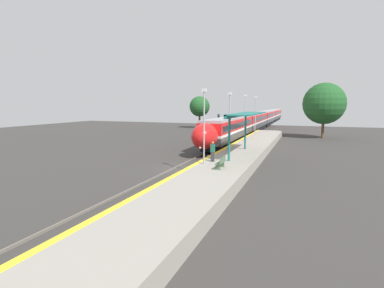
% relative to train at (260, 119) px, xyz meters
% --- Properties ---
extents(ground_plane, '(120.00, 120.00, 0.00)m').
position_rel_train_xyz_m(ground_plane, '(0.00, -47.28, -2.25)').
color(ground_plane, '#383533').
extents(rail_left, '(0.08, 90.00, 0.15)m').
position_rel_train_xyz_m(rail_left, '(-0.72, -47.28, -2.18)').
color(rail_left, slate).
rests_on(rail_left, ground_plane).
extents(rail_right, '(0.08, 90.00, 0.15)m').
position_rel_train_xyz_m(rail_right, '(0.72, -47.28, -2.18)').
color(rail_right, slate).
rests_on(rail_right, ground_plane).
extents(train, '(2.91, 86.32, 3.93)m').
position_rel_train_xyz_m(train, '(0.00, 0.00, 0.00)').
color(train, black).
rests_on(train, ground_plane).
extents(platform_right, '(4.46, 64.00, 0.98)m').
position_rel_train_xyz_m(platform_right, '(3.98, -47.28, -1.76)').
color(platform_right, gray).
rests_on(platform_right, ground_plane).
extents(platform_bench, '(0.44, 1.50, 0.89)m').
position_rel_train_xyz_m(platform_bench, '(4.33, -50.27, -0.81)').
color(platform_bench, '#4C6B4C').
rests_on(platform_bench, platform_right).
extents(person_waiting, '(0.36, 0.23, 1.72)m').
position_rel_train_xyz_m(person_waiting, '(2.93, -47.87, -0.39)').
color(person_waiting, '#333338').
rests_on(person_waiting, platform_right).
extents(railway_signal, '(0.28, 0.28, 4.22)m').
position_rel_train_xyz_m(railway_signal, '(-2.56, -26.89, 0.34)').
color(railway_signal, '#59595E').
rests_on(railway_signal, ground_plane).
extents(lamppost_near, '(0.36, 0.20, 6.04)m').
position_rel_train_xyz_m(lamppost_near, '(2.55, -49.05, 2.14)').
color(lamppost_near, '#9E9EA3').
rests_on(lamppost_near, platform_right).
extents(lamppost_mid, '(0.36, 0.20, 6.04)m').
position_rel_train_xyz_m(lamppost_mid, '(2.55, -40.54, 2.14)').
color(lamppost_mid, '#9E9EA3').
rests_on(lamppost_mid, platform_right).
extents(lamppost_far, '(0.36, 0.20, 6.04)m').
position_rel_train_xyz_m(lamppost_far, '(2.55, -32.04, 2.14)').
color(lamppost_far, '#9E9EA3').
rests_on(lamppost_far, platform_right).
extents(lamppost_farthest, '(0.36, 0.20, 6.04)m').
position_rel_train_xyz_m(lamppost_farthest, '(2.55, -23.54, 2.14)').
color(lamppost_farthest, '#9E9EA3').
rests_on(lamppost_farthest, platform_right).
extents(station_canopy, '(2.02, 10.18, 4.00)m').
position_rel_train_xyz_m(station_canopy, '(4.71, -43.49, 2.43)').
color(station_canopy, '#1E6B66').
rests_on(station_canopy, platform_right).
extents(background_tree_left, '(4.82, 4.82, 7.61)m').
position_rel_train_xyz_m(background_tree_left, '(-13.78, -3.99, 2.93)').
color(background_tree_left, brown).
rests_on(background_tree_left, ground_plane).
extents(background_tree_right, '(6.93, 6.93, 9.33)m').
position_rel_train_xyz_m(background_tree_right, '(12.86, -16.59, 3.61)').
color(background_tree_right, brown).
rests_on(background_tree_right, ground_plane).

